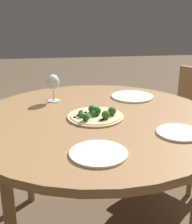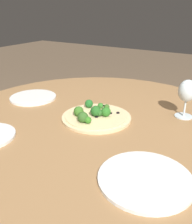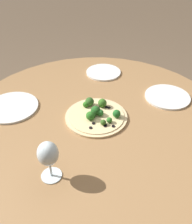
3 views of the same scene
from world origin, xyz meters
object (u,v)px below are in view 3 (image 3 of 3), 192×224
at_px(pizza, 96,114).
at_px(wine_glass, 48,155).
at_px(plate_near, 167,97).
at_px(plate_side, 103,72).
at_px(plate_far, 11,107).

height_order(pizza, wine_glass, wine_glass).
relative_size(pizza, plate_near, 1.25).
relative_size(plate_near, plate_side, 1.12).
distance_m(wine_glass, plate_near, 0.73).
bearing_deg(pizza, plate_far, 141.09).
bearing_deg(wine_glass, pizza, 35.07).
distance_m(pizza, plate_far, 0.42).
xyz_separation_m(wine_glass, plate_near, (0.70, 0.17, -0.10)).
distance_m(plate_far, plate_side, 0.57).
height_order(wine_glass, plate_far, wine_glass).
bearing_deg(plate_side, pizza, -125.37).
xyz_separation_m(plate_far, plate_side, (0.57, 0.08, -0.00)).
relative_size(plate_near, plate_far, 0.89).
height_order(plate_far, plate_side, same).
bearing_deg(pizza, wine_glass, -144.93).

